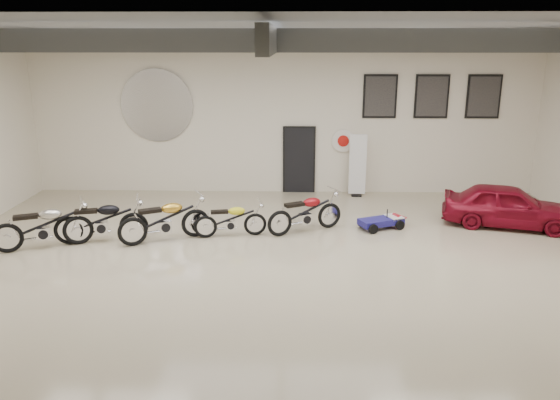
{
  "coord_description": "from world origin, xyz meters",
  "views": [
    {
      "loc": [
        0.3,
        -11.29,
        4.73
      ],
      "look_at": [
        0.0,
        1.2,
        1.1
      ],
      "focal_mm": 35.0,
      "sensor_mm": 36.0,
      "label": 1
    }
  ],
  "objects_px": {
    "motorcycle_silver": "(42,225)",
    "motorcycle_black": "(101,220)",
    "banner_stand": "(358,166)",
    "vintage_car": "(508,206)",
    "motorcycle_gold": "(164,219)",
    "motorcycle_red": "(305,212)",
    "motorcycle_yellow": "(230,219)",
    "go_kart": "(385,219)"
  },
  "relations": [
    {
      "from": "go_kart",
      "to": "vintage_car",
      "type": "bearing_deg",
      "value": -19.43
    },
    {
      "from": "motorcycle_silver",
      "to": "motorcycle_red",
      "type": "bearing_deg",
      "value": -10.51
    },
    {
      "from": "motorcycle_yellow",
      "to": "vintage_car",
      "type": "bearing_deg",
      "value": -2.78
    },
    {
      "from": "motorcycle_red",
      "to": "go_kart",
      "type": "xyz_separation_m",
      "value": [
        2.12,
        0.36,
        -0.28
      ]
    },
    {
      "from": "motorcycle_black",
      "to": "go_kart",
      "type": "relative_size",
      "value": 1.52
    },
    {
      "from": "banner_stand",
      "to": "motorcycle_yellow",
      "type": "bearing_deg",
      "value": -129.17
    },
    {
      "from": "motorcycle_black",
      "to": "vintage_car",
      "type": "relative_size",
      "value": 0.65
    },
    {
      "from": "motorcycle_silver",
      "to": "motorcycle_gold",
      "type": "bearing_deg",
      "value": -11.0
    },
    {
      "from": "banner_stand",
      "to": "motorcycle_gold",
      "type": "height_order",
      "value": "banner_stand"
    },
    {
      "from": "motorcycle_gold",
      "to": "vintage_car",
      "type": "distance_m",
      "value": 8.94
    },
    {
      "from": "motorcycle_black",
      "to": "motorcycle_red",
      "type": "height_order",
      "value": "motorcycle_black"
    },
    {
      "from": "motorcycle_yellow",
      "to": "motorcycle_red",
      "type": "distance_m",
      "value": 1.93
    },
    {
      "from": "banner_stand",
      "to": "vintage_car",
      "type": "relative_size",
      "value": 0.59
    },
    {
      "from": "motorcycle_silver",
      "to": "vintage_car",
      "type": "xyz_separation_m",
      "value": [
        11.59,
        1.92,
        -0.01
      ]
    },
    {
      "from": "motorcycle_silver",
      "to": "vintage_car",
      "type": "height_order",
      "value": "motorcycle_silver"
    },
    {
      "from": "vintage_car",
      "to": "motorcycle_red",
      "type": "bearing_deg",
      "value": 111.66
    },
    {
      "from": "motorcycle_gold",
      "to": "motorcycle_red",
      "type": "distance_m",
      "value": 3.54
    },
    {
      "from": "motorcycle_red",
      "to": "vintage_car",
      "type": "bearing_deg",
      "value": -21.43
    },
    {
      "from": "banner_stand",
      "to": "motorcycle_red",
      "type": "bearing_deg",
      "value": -112.49
    },
    {
      "from": "motorcycle_silver",
      "to": "go_kart",
      "type": "xyz_separation_m",
      "value": [
        8.34,
        1.69,
        -0.32
      ]
    },
    {
      "from": "motorcycle_red",
      "to": "motorcycle_gold",
      "type": "bearing_deg",
      "value": 164.68
    },
    {
      "from": "motorcycle_black",
      "to": "motorcycle_red",
      "type": "distance_m",
      "value": 5.06
    },
    {
      "from": "motorcycle_silver",
      "to": "motorcycle_gold",
      "type": "relative_size",
      "value": 1.0
    },
    {
      "from": "motorcycle_silver",
      "to": "motorcycle_black",
      "type": "xyz_separation_m",
      "value": [
        1.23,
        0.47,
        -0.01
      ]
    },
    {
      "from": "motorcycle_red",
      "to": "go_kart",
      "type": "distance_m",
      "value": 2.17
    },
    {
      "from": "vintage_car",
      "to": "motorcycle_black",
      "type": "bearing_deg",
      "value": 113.34
    },
    {
      "from": "banner_stand",
      "to": "vintage_car",
      "type": "distance_m",
      "value": 4.66
    },
    {
      "from": "banner_stand",
      "to": "motorcycle_gold",
      "type": "relative_size",
      "value": 0.88
    },
    {
      "from": "motorcycle_silver",
      "to": "motorcycle_yellow",
      "type": "xyz_separation_m",
      "value": [
        4.34,
        0.93,
        -0.11
      ]
    },
    {
      "from": "motorcycle_red",
      "to": "motorcycle_yellow",
      "type": "bearing_deg",
      "value": 164.08
    },
    {
      "from": "go_kart",
      "to": "vintage_car",
      "type": "distance_m",
      "value": 3.28
    },
    {
      "from": "banner_stand",
      "to": "motorcycle_yellow",
      "type": "xyz_separation_m",
      "value": [
        -3.6,
        -3.84,
        -0.51
      ]
    },
    {
      "from": "banner_stand",
      "to": "motorcycle_silver",
      "type": "xyz_separation_m",
      "value": [
        -7.93,
        -4.78,
        -0.4
      ]
    },
    {
      "from": "motorcycle_gold",
      "to": "go_kart",
      "type": "height_order",
      "value": "motorcycle_gold"
    },
    {
      "from": "motorcycle_silver",
      "to": "motorcycle_gold",
      "type": "distance_m",
      "value": 2.82
    },
    {
      "from": "motorcycle_red",
      "to": "go_kart",
      "type": "relative_size",
      "value": 1.45
    },
    {
      "from": "banner_stand",
      "to": "motorcycle_silver",
      "type": "bearing_deg",
      "value": -145.03
    },
    {
      "from": "motorcycle_gold",
      "to": "motorcycle_red",
      "type": "xyz_separation_m",
      "value": [
        3.46,
        0.76,
        -0.03
      ]
    },
    {
      "from": "banner_stand",
      "to": "go_kart",
      "type": "relative_size",
      "value": 1.36
    },
    {
      "from": "motorcycle_silver",
      "to": "motorcycle_red",
      "type": "relative_size",
      "value": 1.07
    },
    {
      "from": "motorcycle_black",
      "to": "vintage_car",
      "type": "bearing_deg",
      "value": -5.33
    },
    {
      "from": "motorcycle_silver",
      "to": "motorcycle_yellow",
      "type": "distance_m",
      "value": 4.44
    }
  ]
}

